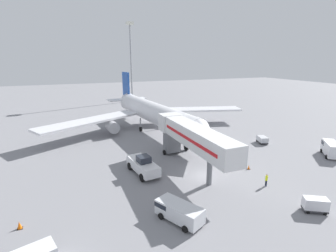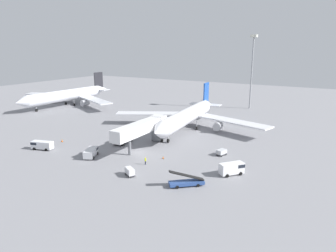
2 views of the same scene
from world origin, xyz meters
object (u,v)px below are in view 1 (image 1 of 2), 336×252
Objects in this scene: service_van_near_right at (331,148)px; pushback_tug at (143,165)px; safety_cone_alpha at (19,225)px; jet_bridge at (190,135)px; baggage_cart_mid_right at (315,204)px; ground_crew_worker_foreground at (266,180)px; apron_light_mast at (131,48)px; safety_cone_bravo at (249,167)px; service_van_rear_right at (178,211)px; airplane_at_gate at (152,112)px; baggage_cart_far_left at (262,140)px.

pushback_tug is at bearing 169.94° from service_van_near_right.
service_van_near_right is 6.43× the size of safety_cone_alpha.
pushback_tug is (-6.97, 0.77, -3.84)m from jet_bridge.
safety_cone_alpha is at bearing -154.08° from pushback_tug.
service_van_near_right is 19.98m from baggage_cart_mid_right.
ground_crew_worker_foreground is 0.06× the size of apron_light_mast.
apron_light_mast is at bearing 88.72° from ground_crew_worker_foreground.
jet_bridge is 66.09m from apron_light_mast.
service_van_near_right is 18.15m from ground_crew_worker_foreground.
ground_crew_worker_foreground is (6.55, -8.85, -4.24)m from jet_bridge.
ground_crew_worker_foreground is at bearing -105.57° from safety_cone_bravo.
service_van_near_right is 72.90m from apron_light_mast.
pushback_tug is 1.41× the size of service_van_near_right.
baggage_cart_mid_right is 6.44m from ground_crew_worker_foreground.
airplane_at_gate is at bearing 75.52° from service_van_rear_right.
ground_crew_worker_foreground is 2.60× the size of safety_cone_bravo.
baggage_cart_far_left is at bearing 60.97° from baggage_cart_mid_right.
airplane_at_gate is 34.95m from service_van_near_right.
baggage_cart_mid_right reaches higher than safety_cone_alpha.
pushback_tug is at bearing 90.41° from service_van_rear_right.
service_van_near_right reaches higher than baggage_cart_mid_right.
airplane_at_gate is 18.29× the size of baggage_cart_mid_right.
airplane_at_gate reaches higher than ground_crew_worker_foreground.
airplane_at_gate is at bearing 50.42° from safety_cone_alpha.
ground_crew_worker_foreground is 2.19× the size of safety_cone_alpha.
service_van_near_right is 11.25m from baggage_cart_far_left.
pushback_tug reaches higher than service_van_rear_right.
airplane_at_gate reaches higher than pushback_tug.
ground_crew_worker_foreground is at bearing -80.64° from airplane_at_gate.
safety_cone_alpha is 29.65m from safety_cone_bravo.
jet_bridge reaches higher than ground_crew_worker_foreground.
safety_cone_bravo is (-10.46, -8.70, -0.43)m from baggage_cart_far_left.
ground_crew_worker_foreground reaches higher than baggage_cart_far_left.
service_van_rear_right is at bearing 163.08° from baggage_cart_mid_right.
baggage_cart_mid_right is at bearing -64.60° from jet_bridge.
service_van_near_right is at bearing -11.12° from jet_bridge.
baggage_cart_mid_right is at bearing -17.19° from safety_cone_alpha.
safety_cone_bravo is (1.39, 5.00, -0.57)m from ground_crew_worker_foreground.
service_van_near_right is 45.87m from safety_cone_alpha.
ground_crew_worker_foreground is at bearing 8.90° from service_van_rear_right.
service_van_rear_right is 15.44m from safety_cone_alpha.
safety_cone_bravo is (7.95, -3.85, -4.80)m from jet_bridge.
safety_cone_alpha is (-23.13, -27.98, -3.93)m from airplane_at_gate.
jet_bridge is at bearing 57.84° from service_van_rear_right.
jet_bridge is 11.56× the size of ground_crew_worker_foreground.
service_van_rear_right is at bearing -148.01° from baggage_cart_far_left.
jet_bridge is 7.20× the size of baggage_cart_mid_right.
service_van_near_right is (22.71, -26.40, -2.95)m from airplane_at_gate.
ground_crew_worker_foreground is at bearing -53.49° from jet_bridge.
safety_cone_alpha is (-45.84, -1.57, -0.98)m from service_van_near_right.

